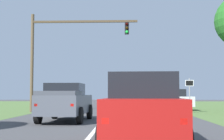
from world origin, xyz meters
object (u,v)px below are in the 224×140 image
Objects in this scene: pickup_truck_lead at (66,102)px; traffic_light at (61,46)px; crossing_suv_far at (166,99)px; red_suv_near at (143,109)px; keep_moving_sign at (189,91)px.

traffic_light is at bearing 102.80° from pickup_truck_lead.
traffic_light reaches higher than crossing_suv_far.
keep_moving_sign is (4.22, 15.49, 0.60)m from red_suv_near.
traffic_light is 9.67m from crossing_suv_far.
traffic_light is at bearing 108.21° from red_suv_near.
traffic_light reaches higher than pickup_truck_lead.
traffic_light is at bearing 175.22° from keep_moving_sign.
keep_moving_sign is 0.56× the size of crossing_suv_far.
pickup_truck_lead reaches higher than crossing_suv_far.
traffic_light is 3.26× the size of keep_moving_sign.
crossing_suv_far is (8.33, 2.73, -4.09)m from traffic_light.
pickup_truck_lead is at bearing 113.45° from red_suv_near.
pickup_truck_lead is 12.75m from crossing_suv_far.
red_suv_near is 17.61m from traffic_light.
crossing_suv_far is at bearing 81.12° from red_suv_near.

